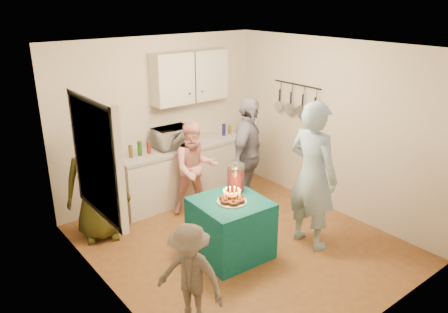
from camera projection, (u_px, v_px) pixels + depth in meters
floor at (240, 243)px, 5.93m from camera, size 4.00×4.00×0.00m
ceiling at (243, 47)px, 5.03m from camera, size 4.00×4.00×0.00m
back_wall at (160, 120)px, 6.95m from camera, size 3.60×3.60×0.00m
left_wall at (107, 190)px, 4.43m from camera, size 4.00×4.00×0.00m
right_wall at (333, 128)px, 6.53m from camera, size 4.00×4.00×0.00m
window_night at (95, 158)px, 4.59m from camera, size 0.04×1.00×1.20m
counter at (182, 173)px, 7.15m from camera, size 2.20×0.58×0.86m
countertop at (182, 146)px, 6.99m from camera, size 2.24×0.62×0.05m
upper_cabinet at (190, 77)px, 6.91m from camera, size 1.30×0.30×0.80m
pot_rack at (295, 100)px, 6.89m from camera, size 0.12×1.00×0.60m
microwave at (173, 137)px, 6.84m from camera, size 0.58×0.39×0.32m
party_table at (231, 228)px, 5.55m from camera, size 0.89×0.89×0.76m
donut_cake at (232, 195)px, 5.36m from camera, size 0.38×0.38×0.18m
punch_jar at (236, 178)px, 5.66m from camera, size 0.22×0.22×0.34m
man_birthday at (312, 176)px, 5.59m from camera, size 0.50×0.74×1.97m
woman_back_left at (97, 180)px, 5.82m from camera, size 0.96×0.78×1.68m
woman_back_center at (195, 168)px, 6.56m from camera, size 0.85×0.76×1.44m
woman_back_right at (248, 156)px, 6.57m from camera, size 1.12×0.91×1.78m
child_near_left at (190, 277)px, 4.28m from camera, size 0.70×0.84×1.13m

